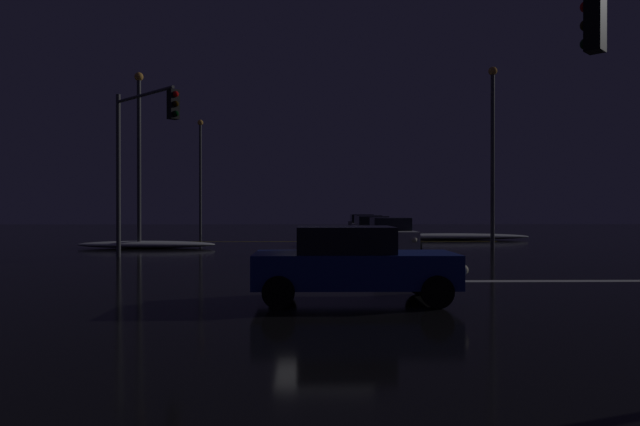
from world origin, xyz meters
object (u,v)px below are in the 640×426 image
sedan_silver (368,227)px  streetlamp_left_far (200,168)px  sedan_gray (373,230)px  sedan_black (362,225)px  sedan_white (391,235)px  traffic_signal_nw (139,142)px  streetlamp_left_near (139,147)px  sedan_blue_crossing (353,263)px  streetlamp_right_near (493,144)px

sedan_silver → streetlamp_left_far: (-12.17, 8.17, 4.32)m
sedan_gray → sedan_silver: bearing=86.8°
sedan_black → streetlamp_left_far: bearing=172.6°
sedan_white → traffic_signal_nw: traffic_signal_nw is taller
streetlamp_left_far → sedan_gray: bearing=-48.6°
streetlamp_left_far → streetlamp_left_near: 16.00m
sedan_white → traffic_signal_nw: 11.13m
streetlamp_left_far → sedan_black: bearing=-7.4°
sedan_gray → sedan_black: size_ratio=1.00×
sedan_white → sedan_blue_crossing: (-2.64, -13.05, 0.00)m
sedan_blue_crossing → traffic_signal_nw: traffic_signal_nw is taller
traffic_signal_nw → streetlamp_left_near: (-1.91, 6.41, 0.51)m
sedan_gray → sedan_blue_crossing: bearing=-97.5°
traffic_signal_nw → sedan_white: bearing=15.9°
sedan_white → streetlamp_left_near: 13.21m
sedan_white → streetlamp_left_far: size_ratio=0.49×
sedan_black → streetlamp_left_near: bearing=-130.6°
sedan_white → sedan_black: (0.36, 17.94, 0.00)m
sedan_white → sedan_gray: bearing=91.2°
sedan_silver → sedan_black: (0.19, 6.56, 0.00)m
sedan_blue_crossing → streetlamp_left_near: (-9.36, 16.59, 4.25)m
streetlamp_left_near → streetlamp_right_near: (17.61, -0.00, 0.18)m
sedan_silver → streetlamp_right_near: 10.52m
traffic_signal_nw → streetlamp_right_near: bearing=22.2°
traffic_signal_nw → streetlamp_left_near: streetlamp_left_near is taller
sedan_white → sedan_black: same height
traffic_signal_nw → streetlamp_left_near: size_ratio=0.76×
sedan_gray → sedan_white: bearing=-88.8°
sedan_white → streetlamp_left_near: streetlamp_left_near is taller
sedan_gray → traffic_signal_nw: 13.91m
sedan_gray → streetlamp_left_near: (-11.87, -2.55, 4.25)m
sedan_blue_crossing → sedan_silver: bearing=83.4°
sedan_black → sedan_white: bearing=-91.2°
sedan_white → sedan_gray: 6.09m
sedan_black → streetlamp_left_near: streetlamp_left_near is taller
traffic_signal_nw → streetlamp_left_far: bearing=94.9°
sedan_gray → sedan_blue_crossing: (-2.51, -19.14, 0.00)m
sedan_silver → traffic_signal_nw: traffic_signal_nw is taller
streetlamp_left_far → streetlamp_left_near: size_ratio=1.02×
sedan_gray → sedan_black: same height
sedan_black → streetlamp_right_near: 15.95m
sedan_black → streetlamp_left_far: streetlamp_left_far is taller
sedan_gray → streetlamp_left_near: streetlamp_left_near is taller
traffic_signal_nw → streetlamp_left_far: size_ratio=0.74×
sedan_white → sedan_blue_crossing: bearing=-101.4°
sedan_gray → streetlamp_left_near: size_ratio=0.50×
sedan_blue_crossing → streetlamp_right_near: (8.25, 16.59, 4.43)m
sedan_white → sedan_silver: bearing=89.1°
streetlamp_left_far → streetlamp_right_near: bearing=-42.3°
traffic_signal_nw → sedan_black: bearing=63.3°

